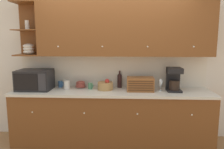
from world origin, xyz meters
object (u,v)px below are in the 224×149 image
(microwave, at_px, (35,80))
(mug, at_px, (61,84))
(storage_canister, at_px, (67,85))
(wine_bottle, at_px, (120,80))
(coffee_maker, at_px, (174,79))
(fruit_basket, at_px, (105,86))
(bowl_stack_on_counter, at_px, (81,85))
(wine_glass, at_px, (161,83))
(mug_blue_second, at_px, (90,86))
(bread_box, at_px, (140,84))

(microwave, bearing_deg, mug, 28.12)
(storage_canister, height_order, wine_bottle, wine_bottle)
(mug, distance_m, coffee_maker, 1.94)
(storage_canister, relative_size, fruit_basket, 0.64)
(bowl_stack_on_counter, bearing_deg, wine_glass, -7.29)
(mug, distance_m, fruit_basket, 0.82)
(mug, xyz_separation_m, coffee_maker, (1.93, -0.19, 0.14))
(mug, relative_size, mug_blue_second, 1.03)
(microwave, relative_size, coffee_maker, 1.42)
(microwave, relative_size, mug_blue_second, 5.24)
(microwave, relative_size, bowl_stack_on_counter, 3.01)
(mug, xyz_separation_m, mug_blue_second, (0.55, -0.11, -0.00))
(mug_blue_second, bearing_deg, wine_bottle, 16.01)
(coffee_maker, bearing_deg, wine_bottle, 166.33)
(microwave, relative_size, fruit_basket, 2.14)
(mug_blue_second, height_order, coffee_maker, coffee_maker)
(wine_bottle, bearing_deg, coffee_maker, -13.67)
(fruit_basket, distance_m, wine_bottle, 0.30)
(mug, distance_m, storage_canister, 0.22)
(mug, height_order, fruit_basket, fruit_basket)
(bowl_stack_on_counter, bearing_deg, wine_bottle, 3.84)
(fruit_basket, xyz_separation_m, wine_glass, (0.91, -0.04, 0.06))
(mug, distance_m, mug_blue_second, 0.56)
(mug_blue_second, xyz_separation_m, fruit_basket, (0.26, -0.04, 0.02))
(storage_canister, relative_size, bread_box, 0.38)
(microwave, xyz_separation_m, mug_blue_second, (0.92, 0.09, -0.12))
(storage_canister, xyz_separation_m, mug_blue_second, (0.40, 0.05, -0.03))
(wine_bottle, bearing_deg, bowl_stack_on_counter, -176.16)
(microwave, height_order, bread_box, microwave)
(microwave, distance_m, mug, 0.44)
(bowl_stack_on_counter, relative_size, bread_box, 0.42)
(fruit_basket, distance_m, wine_glass, 0.91)
(microwave, relative_size, wine_bottle, 1.85)
(microwave, bearing_deg, coffee_maker, 0.34)
(bowl_stack_on_counter, bearing_deg, coffee_maker, -6.20)
(coffee_maker, bearing_deg, wine_glass, -179.21)
(microwave, bearing_deg, storage_canister, 4.34)
(bowl_stack_on_counter, distance_m, wine_bottle, 0.69)
(bowl_stack_on_counter, distance_m, coffee_maker, 1.58)
(microwave, distance_m, bowl_stack_on_counter, 0.77)
(microwave, relative_size, wine_glass, 2.79)
(mug, xyz_separation_m, wine_glass, (1.72, -0.19, 0.08))
(mug, distance_m, bowl_stack_on_counter, 0.36)
(bowl_stack_on_counter, relative_size, fruit_basket, 0.71)
(mug_blue_second, distance_m, bread_box, 0.84)
(wine_glass, bearing_deg, wine_bottle, 162.05)
(coffee_maker, bearing_deg, mug, 174.43)
(storage_canister, bearing_deg, fruit_basket, 0.71)
(wine_bottle, bearing_deg, bread_box, -34.81)
(microwave, xyz_separation_m, coffee_maker, (2.31, 0.01, 0.03))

